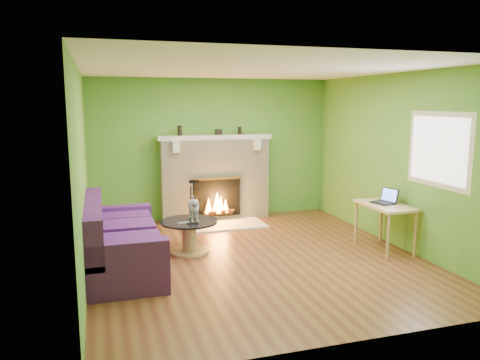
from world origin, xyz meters
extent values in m
plane|color=#5C2D1A|center=(0.00, 0.00, 0.00)|extent=(5.00, 5.00, 0.00)
plane|color=white|center=(0.00, 0.00, 2.60)|extent=(5.00, 5.00, 0.00)
plane|color=#498F2F|center=(0.00, 2.50, 1.30)|extent=(5.00, 0.00, 5.00)
plane|color=#498F2F|center=(0.00, -2.50, 1.30)|extent=(5.00, 0.00, 5.00)
plane|color=#498F2F|center=(-2.25, 0.00, 1.30)|extent=(0.00, 5.00, 5.00)
plane|color=#498F2F|center=(2.25, 0.00, 1.30)|extent=(0.00, 5.00, 5.00)
plane|color=silver|center=(2.24, -0.90, 1.55)|extent=(0.00, 1.20, 1.20)
plane|color=white|center=(2.23, -0.90, 1.55)|extent=(0.00, 1.06, 1.06)
cube|color=beige|center=(0.00, 2.33, 0.75)|extent=(2.00, 0.35, 1.50)
cube|color=black|center=(0.00, 2.13, 0.44)|extent=(0.85, 0.03, 0.68)
cube|color=gold|center=(0.00, 2.13, 0.80)|extent=(0.91, 0.02, 0.04)
cylinder|color=black|center=(0.00, 2.10, 0.16)|extent=(0.55, 0.07, 0.07)
cube|color=beige|center=(0.00, 2.30, 1.54)|extent=(2.10, 0.28, 0.08)
cube|color=beige|center=(-0.75, 2.11, 1.40)|extent=(0.12, 0.10, 0.20)
cube|color=beige|center=(0.75, 2.11, 1.40)|extent=(0.12, 0.10, 0.20)
cube|color=beige|center=(0.00, 1.80, 0.01)|extent=(1.50, 0.75, 0.03)
cube|color=beige|center=(0.00, 2.30, 1.54)|extent=(2.10, 0.28, 0.08)
cube|color=#45195F|center=(-1.80, 0.07, 0.23)|extent=(0.93, 2.07, 0.47)
cube|color=#45195F|center=(-2.14, 0.07, 0.64)|extent=(0.21, 2.07, 0.58)
cube|color=#45195F|center=(-1.80, -0.86, 0.53)|extent=(0.93, 0.21, 0.23)
cube|color=#45195F|center=(-1.80, 1.00, 0.53)|extent=(0.93, 0.21, 0.23)
cube|color=#45195F|center=(-1.75, -0.51, 0.53)|extent=(0.74, 0.55, 0.13)
cube|color=#45195F|center=(-1.75, 0.18, 0.53)|extent=(0.74, 0.55, 0.13)
cube|color=#45195F|center=(-1.75, 0.76, 0.53)|extent=(0.74, 0.55, 0.13)
cylinder|color=tan|center=(-0.84, 0.52, 0.02)|extent=(0.58, 0.58, 0.03)
cylinder|color=tan|center=(-0.84, 0.52, 0.23)|extent=(0.21, 0.21, 0.40)
cylinder|color=black|center=(-0.84, 0.52, 0.46)|extent=(0.83, 0.83, 0.03)
cube|color=tan|center=(1.95, -0.21, 0.67)|extent=(0.54, 0.93, 0.04)
cylinder|color=tan|center=(1.73, -0.63, 0.33)|extent=(0.04, 0.04, 0.65)
cylinder|color=tan|center=(2.17, -0.63, 0.33)|extent=(0.04, 0.04, 0.65)
cylinder|color=tan|center=(1.73, 0.21, 0.33)|extent=(0.04, 0.04, 0.65)
cylinder|color=tan|center=(2.17, 0.21, 0.33)|extent=(0.04, 0.04, 0.65)
cube|color=gray|center=(-0.94, 0.40, 0.48)|extent=(0.18, 0.08, 0.02)
cube|color=black|center=(-0.82, 0.34, 0.48)|extent=(0.16, 0.06, 0.02)
cylinder|color=black|center=(-0.64, 2.33, 1.67)|extent=(0.08, 0.08, 0.18)
cylinder|color=black|center=(0.48, 2.33, 1.65)|extent=(0.07, 0.07, 0.14)
cube|color=black|center=(0.08, 2.33, 1.63)|extent=(0.12, 0.08, 0.10)
camera|label=1|loc=(-2.05, -6.00, 2.16)|focal=35.00mm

